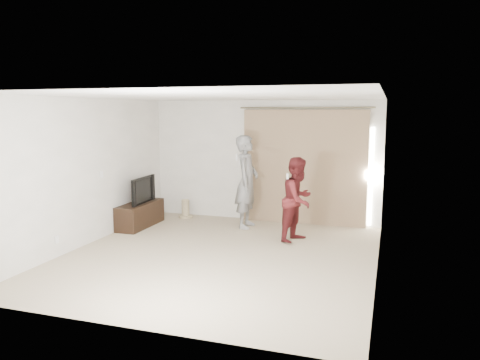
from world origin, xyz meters
name	(u,v)px	position (x,y,z in m)	size (l,w,h in m)	color
floor	(220,256)	(0.00, 0.00, 0.00)	(5.50, 5.50, 0.00)	tan
wall_back	(263,161)	(0.00, 2.75, 1.30)	(5.00, 0.04, 2.60)	beige
wall_left	(87,172)	(-2.50, 0.00, 1.30)	(0.04, 5.50, 2.60)	beige
ceiling	(218,96)	(0.00, 0.00, 2.60)	(5.00, 5.50, 0.01)	white
curtain	(305,167)	(0.91, 2.68, 1.20)	(2.80, 0.11, 2.46)	#9B7C5F
tv_console	(140,215)	(-2.27, 1.38, 0.25)	(0.45, 1.29, 0.50)	black
tv	(139,190)	(-2.27, 1.38, 0.77)	(0.95, 0.12, 0.54)	black
scratching_post	(185,210)	(-1.71, 2.40, 0.16)	(0.31, 0.31, 0.41)	#C5B487
person_man	(247,182)	(-0.15, 2.00, 0.95)	(0.47, 0.70, 1.89)	slate
person_woman	(298,199)	(1.05, 1.31, 0.77)	(0.81, 0.91, 1.55)	#55181B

